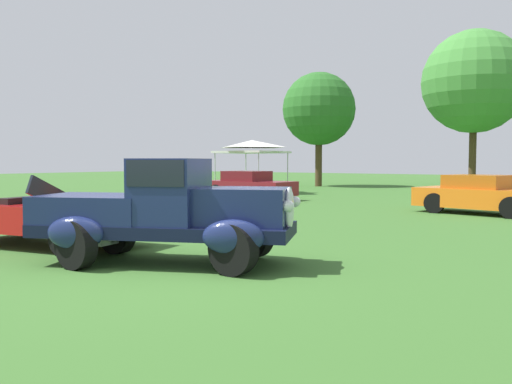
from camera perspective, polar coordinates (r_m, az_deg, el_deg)
ground_plane at (r=8.46m, az=-8.95°, el=-8.10°), size 120.00×120.00×0.00m
feature_pickup_truck at (r=8.91m, az=-9.31°, el=-1.91°), size 4.37×3.04×1.70m
neighbor_convertible at (r=11.43m, az=-21.01°, el=-2.38°), size 4.35×2.44×1.40m
show_car_burgundy at (r=23.30m, az=-0.78°, el=0.67°), size 4.01×1.87×1.22m
show_car_orange at (r=18.36m, az=22.46°, el=-0.28°), size 4.22×2.45×1.22m
spectator_near_truck at (r=19.55m, az=-11.22°, el=1.03°), size 0.44×0.46×1.69m
canopy_tent_left_field at (r=27.80m, az=-0.45°, el=4.86°), size 2.96×2.96×2.71m
treeline_far_left at (r=35.82m, az=6.60°, el=8.60°), size 4.71×4.71×7.36m
treeline_mid_left at (r=36.79m, az=21.85°, el=10.64°), size 6.33×6.33×9.70m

